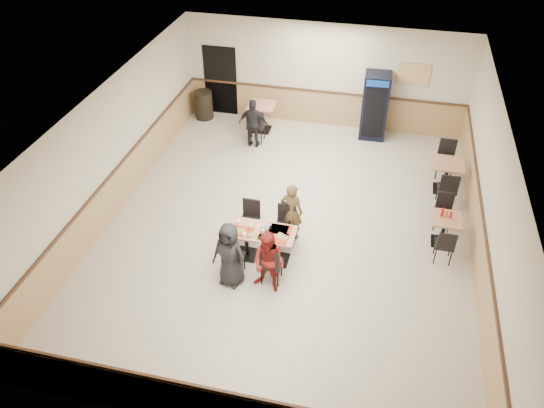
% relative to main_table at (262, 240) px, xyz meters
% --- Properties ---
extents(ground, '(10.00, 10.00, 0.00)m').
position_rel_main_table_xyz_m(ground, '(0.32, 1.09, -0.48)').
color(ground, beige).
rests_on(ground, ground).
extents(room_shell, '(10.00, 10.00, 10.00)m').
position_rel_main_table_xyz_m(room_shell, '(2.09, 3.64, 0.10)').
color(room_shell, silver).
rests_on(room_shell, ground).
extents(main_table, '(1.36, 0.69, 0.72)m').
position_rel_main_table_xyz_m(main_table, '(0.00, 0.00, 0.00)').
color(main_table, black).
rests_on(main_table, ground).
extents(main_chairs, '(1.21, 1.59, 0.92)m').
position_rel_main_table_xyz_m(main_chairs, '(-0.05, 0.00, -0.02)').
color(main_chairs, black).
rests_on(main_chairs, ground).
extents(diner_woman_left, '(0.78, 0.59, 1.43)m').
position_rel_main_table_xyz_m(diner_woman_left, '(-0.44, -0.82, 0.23)').
color(diner_woman_left, black).
rests_on(diner_woman_left, ground).
extents(diner_woman_right, '(0.77, 0.67, 1.36)m').
position_rel_main_table_xyz_m(diner_woman_right, '(0.33, -0.82, 0.20)').
color(diner_woman_right, maroon).
rests_on(diner_woman_right, ground).
extents(diner_man_opposite, '(0.54, 0.40, 1.37)m').
position_rel_main_table_xyz_m(diner_man_opposite, '(0.44, 0.82, 0.20)').
color(diner_man_opposite, brown).
rests_on(diner_man_opposite, ground).
extents(lone_diner, '(0.82, 0.34, 1.39)m').
position_rel_main_table_xyz_m(lone_diner, '(-1.33, 4.36, 0.21)').
color(lone_diner, black).
rests_on(lone_diner, ground).
extents(tabletop_clutter, '(1.19, 0.58, 0.12)m').
position_rel_main_table_xyz_m(tabletop_clutter, '(0.04, -0.04, 0.26)').
color(tabletop_clutter, '#AE250B').
rests_on(tabletop_clutter, main_table).
extents(side_table_near, '(0.64, 0.64, 0.68)m').
position_rel_main_table_xyz_m(side_table_near, '(3.66, 1.34, -0.03)').
color(side_table_near, black).
rests_on(side_table_near, ground).
extents(side_table_near_chair_south, '(0.40, 0.40, 0.86)m').
position_rel_main_table_xyz_m(side_table_near_chair_south, '(3.66, 0.80, -0.05)').
color(side_table_near_chair_south, black).
rests_on(side_table_near_chair_south, ground).
extents(side_table_near_chair_north, '(0.40, 0.40, 0.86)m').
position_rel_main_table_xyz_m(side_table_near_chair_north, '(3.66, 1.88, -0.05)').
color(side_table_near_chair_north, black).
rests_on(side_table_near_chair_north, ground).
extents(side_table_far, '(0.74, 0.74, 0.79)m').
position_rel_main_table_xyz_m(side_table_far, '(3.75, 3.38, 0.04)').
color(side_table_far, black).
rests_on(side_table_far, ground).
extents(side_table_far_chair_south, '(0.47, 0.47, 1.00)m').
position_rel_main_table_xyz_m(side_table_far_chair_south, '(3.75, 2.75, 0.02)').
color(side_table_far_chair_south, black).
rests_on(side_table_far_chair_south, ground).
extents(side_table_far_chair_north, '(0.47, 0.47, 1.00)m').
position_rel_main_table_xyz_m(side_table_far_chair_north, '(3.75, 4.01, 0.02)').
color(side_table_far_chair_north, black).
rests_on(side_table_far_chair_north, ground).
extents(condiment_caddy, '(0.23, 0.06, 0.20)m').
position_rel_main_table_xyz_m(condiment_caddy, '(3.62, 1.39, 0.29)').
color(condiment_caddy, red).
rests_on(condiment_caddy, side_table_near).
extents(back_table, '(0.77, 0.77, 0.82)m').
position_rel_main_table_xyz_m(back_table, '(-1.33, 5.29, 0.06)').
color(back_table, black).
rests_on(back_table, ground).
extents(back_table_chair_lone, '(0.49, 0.49, 1.03)m').
position_rel_main_table_xyz_m(back_table_chair_lone, '(-1.33, 4.64, 0.04)').
color(back_table_chair_lone, black).
rests_on(back_table_chair_lone, ground).
extents(pepsi_cooler, '(0.73, 0.74, 1.87)m').
position_rel_main_table_xyz_m(pepsi_cooler, '(1.81, 5.68, 0.45)').
color(pepsi_cooler, black).
rests_on(pepsi_cooler, ground).
extents(trash_bin, '(0.54, 0.54, 0.84)m').
position_rel_main_table_xyz_m(trash_bin, '(-3.21, 5.64, -0.06)').
color(trash_bin, black).
rests_on(trash_bin, ground).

